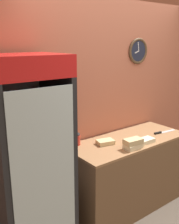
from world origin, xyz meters
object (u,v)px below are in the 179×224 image
Objects in this scene: beverage_cooler at (26,154)px; condiment_jar at (76,139)px; sandwich_flat_right at (146,141)px; sandwich_stack_bottom at (133,146)px; sandwich_flat_left at (105,142)px; sandwich_stack_middle at (133,141)px; chefs_knife at (162,132)px.

beverage_cooler is 0.72m from condiment_jar.
sandwich_flat_right is 0.80m from condiment_jar.
sandwich_stack_bottom is 0.32m from sandwich_flat_left.
sandwich_stack_bottom is 0.63m from condiment_jar.
beverage_cooler is 1.39m from sandwich_flat_right.
sandwich_flat_left is at bearing 1.10° from beverage_cooler.
beverage_cooler is at bearing -163.53° from condiment_jar.
beverage_cooler is 8.93× the size of sandwich_stack_middle.
sandwich_stack_bottom is at bearing -13.24° from beverage_cooler.
sandwich_stack_middle is 0.25m from sandwich_flat_right.
sandwich_stack_bottom is 1.03× the size of sandwich_flat_right.
sandwich_stack_middle is at bearing -13.24° from beverage_cooler.
sandwich_flat_left is 1.65× the size of condiment_jar.
beverage_cooler is at bearing -178.90° from sandwich_flat_left.
sandwich_flat_left is (-0.15, 0.28, -0.00)m from sandwich_stack_bottom.
condiment_jar is at bearing 16.47° from beverage_cooler.
beverage_cooler reaches higher than chefs_knife.
beverage_cooler is 9.38× the size of sandwich_stack_bottom.
chefs_knife is (1.78, -0.13, -0.14)m from beverage_cooler.
sandwich_stack_middle is at bearing -47.45° from condiment_jar.
condiment_jar is at bearing 147.15° from sandwich_flat_right.
sandwich_stack_bottom reaches higher than sandwich_flat_right.
sandwich_stack_bottom is 0.25m from sandwich_flat_right.
sandwich_stack_middle is at bearing 0.00° from sandwich_stack_bottom.
beverage_cooler reaches higher than sandwich_flat_left.
beverage_cooler reaches higher than sandwich_stack_bottom.
sandwich_stack_bottom is 0.06m from sandwich_stack_middle.
chefs_knife is at bearing -10.41° from sandwich_flat_left.
sandwich_flat_right reaches higher than chefs_knife.
sandwich_stack_bottom is at bearing -61.35° from sandwich_flat_left.
sandwich_flat_right is at bearing 7.25° from sandwich_stack_bottom.
beverage_cooler is 9.67× the size of sandwich_flat_right.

